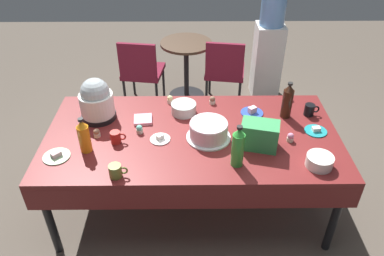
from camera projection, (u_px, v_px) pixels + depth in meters
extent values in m
plane|color=brown|center=(192.00, 203.00, 3.24)|extent=(9.00, 9.00, 0.00)
cube|color=maroon|center=(192.00, 136.00, 2.82)|extent=(2.20, 1.10, 0.04)
cylinder|color=black|center=(49.00, 218.00, 2.65)|extent=(0.06, 0.06, 0.71)
cylinder|color=black|center=(335.00, 216.00, 2.66)|extent=(0.06, 0.06, 0.71)
cylinder|color=black|center=(80.00, 138.00, 3.41)|extent=(0.06, 0.06, 0.71)
cylinder|color=black|center=(302.00, 137.00, 3.43)|extent=(0.06, 0.06, 0.71)
cube|color=maroon|center=(193.00, 199.00, 2.44)|extent=(2.20, 0.01, 0.18)
cube|color=maroon|center=(191.00, 109.00, 3.33)|extent=(2.20, 0.01, 0.18)
cylinder|color=silver|center=(208.00, 137.00, 2.76)|extent=(0.33, 0.33, 0.01)
cylinder|color=beige|center=(209.00, 130.00, 2.72)|extent=(0.28, 0.28, 0.12)
cylinder|color=silver|center=(209.00, 123.00, 2.69)|extent=(0.27, 0.27, 0.01)
cylinder|color=black|center=(99.00, 116.00, 2.97)|extent=(0.27, 0.27, 0.04)
cylinder|color=white|center=(97.00, 104.00, 2.90)|extent=(0.26, 0.26, 0.18)
sphere|color=#B2BCC1|center=(95.00, 92.00, 2.84)|extent=(0.22, 0.22, 0.22)
cylinder|color=#B2C6BC|center=(184.00, 108.00, 3.01)|extent=(0.20, 0.20, 0.09)
cylinder|color=silver|center=(320.00, 161.00, 2.49)|extent=(0.18, 0.18, 0.08)
cylinder|color=teal|center=(316.00, 131.00, 2.83)|extent=(0.17, 0.17, 0.01)
cube|color=white|center=(316.00, 129.00, 2.81)|extent=(0.06, 0.05, 0.03)
cylinder|color=#8CA87F|center=(57.00, 156.00, 2.58)|extent=(0.19, 0.19, 0.01)
cube|color=beige|center=(56.00, 154.00, 2.57)|extent=(0.08, 0.08, 0.03)
cylinder|color=white|center=(160.00, 139.00, 2.74)|extent=(0.15, 0.15, 0.01)
cube|color=white|center=(160.00, 137.00, 2.73)|extent=(0.06, 0.06, 0.03)
cylinder|color=#2D4CB2|center=(252.00, 113.00, 3.03)|extent=(0.18, 0.18, 0.01)
cube|color=beige|center=(252.00, 110.00, 3.01)|extent=(0.08, 0.07, 0.05)
cylinder|color=beige|center=(170.00, 101.00, 3.16)|extent=(0.05, 0.05, 0.03)
sphere|color=beige|center=(170.00, 98.00, 3.14)|extent=(0.05, 0.05, 0.05)
cylinder|color=beige|center=(289.00, 98.00, 3.20)|extent=(0.05, 0.05, 0.03)
sphere|color=pink|center=(290.00, 95.00, 3.18)|extent=(0.05, 0.05, 0.05)
cylinder|color=beige|center=(212.00, 102.00, 3.14)|extent=(0.05, 0.05, 0.03)
sphere|color=brown|center=(212.00, 99.00, 3.13)|extent=(0.05, 0.05, 0.05)
cylinder|color=beige|center=(140.00, 131.00, 2.81)|extent=(0.05, 0.05, 0.03)
sphere|color=#6BC6B2|center=(139.00, 128.00, 2.79)|extent=(0.05, 0.05, 0.05)
cylinder|color=beige|center=(97.00, 135.00, 2.77)|extent=(0.05, 0.05, 0.03)
sphere|color=brown|center=(97.00, 132.00, 2.75)|extent=(0.05, 0.05, 0.05)
cylinder|color=beige|center=(290.00, 139.00, 2.72)|extent=(0.05, 0.05, 0.03)
sphere|color=pink|center=(291.00, 136.00, 2.71)|extent=(0.05, 0.05, 0.05)
cylinder|color=green|center=(238.00, 150.00, 2.45)|extent=(0.08, 0.08, 0.25)
cone|color=green|center=(239.00, 132.00, 2.37)|extent=(0.08, 0.08, 0.05)
cylinder|color=black|center=(240.00, 127.00, 2.35)|extent=(0.04, 0.04, 0.02)
cylinder|color=#33190F|center=(287.00, 104.00, 2.93)|extent=(0.08, 0.08, 0.24)
cone|color=#33190F|center=(290.00, 88.00, 2.84)|extent=(0.07, 0.07, 0.05)
cylinder|color=black|center=(290.00, 84.00, 2.83)|extent=(0.04, 0.04, 0.02)
cylinder|color=orange|center=(85.00, 139.00, 2.59)|extent=(0.08, 0.08, 0.20)
cone|color=orange|center=(81.00, 124.00, 2.51)|extent=(0.07, 0.07, 0.05)
cylinder|color=black|center=(80.00, 120.00, 2.49)|extent=(0.04, 0.04, 0.02)
cylinder|color=olive|center=(115.00, 171.00, 2.40)|extent=(0.08, 0.08, 0.09)
torus|color=olive|center=(124.00, 170.00, 2.40)|extent=(0.06, 0.01, 0.06)
cylinder|color=black|center=(309.00, 110.00, 2.99)|extent=(0.08, 0.08, 0.10)
torus|color=black|center=(316.00, 109.00, 2.98)|extent=(0.06, 0.01, 0.06)
cylinder|color=#B2231E|center=(116.00, 137.00, 2.69)|extent=(0.07, 0.07, 0.09)
torus|color=#B2231E|center=(122.00, 137.00, 2.69)|extent=(0.06, 0.01, 0.06)
cube|color=#338C4C|center=(259.00, 135.00, 2.62)|extent=(0.29, 0.22, 0.20)
cube|color=pink|center=(143.00, 120.00, 2.94)|extent=(0.15, 0.15, 0.02)
cube|color=maroon|center=(143.00, 71.00, 4.34)|extent=(0.50, 0.50, 0.05)
cube|color=maroon|center=(137.00, 61.00, 4.05)|extent=(0.42, 0.10, 0.40)
cylinder|color=black|center=(164.00, 82.00, 4.60)|extent=(0.03, 0.03, 0.40)
cylinder|color=black|center=(134.00, 80.00, 4.65)|extent=(0.03, 0.03, 0.40)
cylinder|color=black|center=(157.00, 98.00, 4.30)|extent=(0.03, 0.03, 0.40)
cylinder|color=black|center=(125.00, 95.00, 4.34)|extent=(0.03, 0.03, 0.40)
cube|color=maroon|center=(225.00, 71.00, 4.35)|extent=(0.50, 0.50, 0.05)
cube|color=maroon|center=(225.00, 61.00, 4.06)|extent=(0.42, 0.10, 0.40)
cylinder|color=black|center=(240.00, 81.00, 4.61)|extent=(0.03, 0.03, 0.40)
cylinder|color=black|center=(210.00, 79.00, 4.65)|extent=(0.03, 0.03, 0.40)
cylinder|color=black|center=(239.00, 97.00, 4.30)|extent=(0.03, 0.03, 0.40)
cylinder|color=black|center=(206.00, 95.00, 4.35)|extent=(0.03, 0.03, 0.40)
cylinder|color=#473323|center=(186.00, 43.00, 4.30)|extent=(0.60, 0.60, 0.03)
cylinder|color=black|center=(186.00, 71.00, 4.51)|extent=(0.06, 0.06, 0.67)
cylinder|color=black|center=(187.00, 95.00, 4.71)|extent=(0.44, 0.44, 0.02)
cube|color=silver|center=(267.00, 61.00, 4.50)|extent=(0.32, 0.32, 0.90)
cylinder|color=#6699D8|center=(273.00, 10.00, 4.14)|extent=(0.28, 0.28, 0.34)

